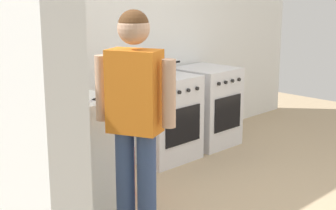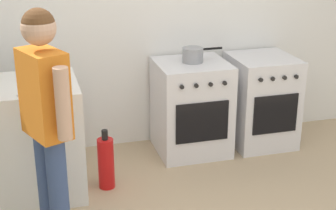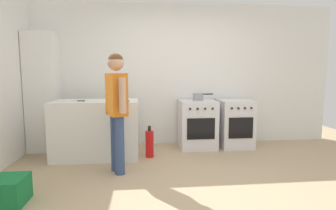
{
  "view_description": "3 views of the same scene",
  "coord_description": "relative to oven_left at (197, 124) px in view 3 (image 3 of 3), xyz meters",
  "views": [
    {
      "loc": [
        -3.15,
        -1.96,
        1.73
      ],
      "look_at": [
        -0.26,
        0.88,
        0.77
      ],
      "focal_mm": 55.0,
      "sensor_mm": 36.0,
      "label": 1
    },
    {
      "loc": [
        -1.04,
        -2.58,
        2.09
      ],
      "look_at": [
        -0.12,
        0.68,
        0.82
      ],
      "focal_mm": 55.0,
      "sensor_mm": 36.0,
      "label": 2
    },
    {
      "loc": [
        -0.65,
        -2.96,
        1.3
      ],
      "look_at": [
        -0.28,
        0.61,
        0.89
      ],
      "focal_mm": 28.0,
      "sensor_mm": 36.0,
      "label": 3
    }
  ],
  "objects": [
    {
      "name": "person",
      "position": [
        -1.31,
        -1.09,
        0.51
      ],
      "size": [
        0.32,
        0.53,
        1.58
      ],
      "color": "#384C7A",
      "rests_on": "ground"
    },
    {
      "name": "larder_cabinet",
      "position": [
        -2.65,
        0.1,
        0.57
      ],
      "size": [
        0.48,
        0.44,
        2.0
      ],
      "primitive_type": "cube",
      "color": "white",
      "rests_on": "ground"
    },
    {
      "name": "counter_unit",
      "position": [
        -1.7,
        -0.38,
        0.02
      ],
      "size": [
        1.3,
        0.7,
        0.9
      ],
      "primitive_type": "cube",
      "color": "white",
      "rests_on": "ground"
    },
    {
      "name": "oven_right",
      "position": [
        0.69,
        -0.0,
        -0.0
      ],
      "size": [
        0.57,
        0.62,
        0.85
      ],
      "color": "silver",
      "rests_on": "ground"
    },
    {
      "name": "oven_left",
      "position": [
        0.0,
        0.0,
        0.0
      ],
      "size": [
        0.63,
        0.62,
        0.85
      ],
      "color": "silver",
      "rests_on": "ground"
    },
    {
      "name": "fire_extinguisher",
      "position": [
        -0.87,
        -0.48,
        -0.21
      ],
      "size": [
        0.13,
        0.13,
        0.5
      ],
      "color": "red",
      "rests_on": "ground"
    },
    {
      "name": "pot",
      "position": [
        0.01,
        0.01,
        0.49
      ],
      "size": [
        0.37,
        0.19,
        0.13
      ],
      "color": "gray",
      "rests_on": "oven_left"
    },
    {
      "name": "ground_plane",
      "position": [
        -0.35,
        -1.58,
        -0.43
      ],
      "size": [
        8.0,
        8.0,
        0.0
      ],
      "primitive_type": "plane",
      "color": "tan"
    },
    {
      "name": "back_wall",
      "position": [
        -0.35,
        0.37,
        0.87
      ],
      "size": [
        6.0,
        0.1,
        2.6
      ],
      "primitive_type": "cube",
      "color": "white",
      "rests_on": "ground"
    },
    {
      "name": "knife_carving",
      "position": [
        -1.32,
        -0.6,
        0.48
      ],
      "size": [
        0.32,
        0.13,
        0.01
      ],
      "color": "silver",
      "rests_on": "counter_unit"
    },
    {
      "name": "knife_paring",
      "position": [
        -1.94,
        -0.45,
        0.48
      ],
      "size": [
        0.21,
        0.05,
        0.01
      ],
      "color": "silver",
      "rests_on": "counter_unit"
    }
  ]
}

